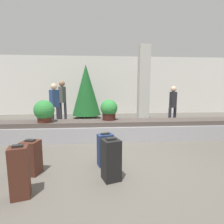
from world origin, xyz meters
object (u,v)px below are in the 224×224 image
(suitcase_1, at_px, (31,157))
(suitcase_3, at_px, (105,150))
(traveler_2, at_px, (173,103))
(pillar, at_px, (144,85))
(potted_plant_0, at_px, (109,110))
(potted_plant_1, at_px, (44,111))
(decorated_tree, at_px, (86,90))
(suitcase_0, at_px, (111,160))
(traveler_1, at_px, (55,102))
(suitcase_2, at_px, (20,172))
(traveler_0, at_px, (62,97))

(suitcase_1, relative_size, suitcase_3, 0.96)
(traveler_2, bearing_deg, pillar, -122.97)
(suitcase_3, bearing_deg, potted_plant_0, 68.33)
(suitcase_3, height_order, potted_plant_1, potted_plant_1)
(traveler_2, xyz_separation_m, decorated_tree, (-3.44, 2.01, 0.46))
(pillar, relative_size, decorated_tree, 1.24)
(suitcase_1, relative_size, traveler_2, 0.40)
(suitcase_0, bearing_deg, decorated_tree, 79.73)
(potted_plant_0, bearing_deg, traveler_1, 143.66)
(suitcase_3, distance_m, traveler_2, 4.27)
(pillar, xyz_separation_m, suitcase_1, (-3.06, -4.21, -1.30))
(suitcase_2, bearing_deg, suitcase_0, 1.39)
(suitcase_1, xyz_separation_m, potted_plant_0, (1.49, 2.09, 0.56))
(suitcase_1, height_order, decorated_tree, decorated_tree)
(potted_plant_0, bearing_deg, traveler_2, 28.54)
(suitcase_2, relative_size, suitcase_3, 1.17)
(potted_plant_1, relative_size, traveler_0, 0.34)
(suitcase_0, bearing_deg, traveler_0, 91.49)
(traveler_2, bearing_deg, potted_plant_1, -66.01)
(suitcase_2, height_order, traveler_1, traveler_1)
(traveler_0, relative_size, traveler_1, 1.08)
(suitcase_2, bearing_deg, decorated_tree, 70.37)
(potted_plant_1, relative_size, traveler_1, 0.37)
(potted_plant_1, bearing_deg, potted_plant_0, 6.60)
(suitcase_0, height_order, traveler_2, traveler_2)
(pillar, height_order, potted_plant_0, pillar)
(pillar, xyz_separation_m, decorated_tree, (-2.46, 1.28, -0.22))
(pillar, distance_m, suitcase_1, 5.36)
(suitcase_1, height_order, traveler_2, traveler_2)
(suitcase_1, relative_size, traveler_1, 0.38)
(traveler_0, bearing_deg, suitcase_3, -143.07)
(pillar, height_order, traveler_0, pillar)
(suitcase_2, bearing_deg, traveler_2, 31.53)
(suitcase_0, distance_m, suitcase_3, 0.56)
(pillar, xyz_separation_m, suitcase_0, (-1.68, -4.51, -1.26))
(pillar, xyz_separation_m, suitcase_3, (-1.75, -3.96, -1.29))
(suitcase_2, relative_size, traveler_0, 0.42)
(potted_plant_1, bearing_deg, suitcase_0, -52.22)
(potted_plant_0, bearing_deg, traveler_0, 126.14)
(potted_plant_1, bearing_deg, suitcase_2, -80.91)
(suitcase_2, bearing_deg, potted_plant_1, 84.12)
(potted_plant_0, height_order, traveler_2, traveler_2)
(traveler_0, bearing_deg, pillar, -80.81)
(traveler_1, bearing_deg, potted_plant_0, -91.44)
(suitcase_2, relative_size, decorated_tree, 0.29)
(potted_plant_1, height_order, traveler_2, traveler_2)
(suitcase_3, height_order, traveler_2, traveler_2)
(suitcase_3, xyz_separation_m, decorated_tree, (-0.71, 5.24, 1.07))
(suitcase_0, height_order, potted_plant_0, potted_plant_0)
(suitcase_2, bearing_deg, traveler_0, 79.93)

